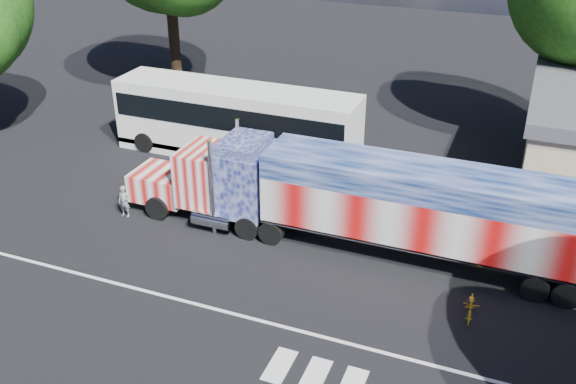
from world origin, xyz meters
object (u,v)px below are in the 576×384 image
at_px(coach_bus, 236,121).
at_px(bicycle, 471,306).
at_px(woman, 124,201).
at_px(semi_truck, 366,200).

relative_size(coach_bus, bicycle, 8.24).
xyz_separation_m(woman, bicycle, (15.39, -1.53, -0.32)).
bearing_deg(coach_bus, semi_truck, -35.84).
bearing_deg(woman, semi_truck, 3.46).
bearing_deg(bicycle, coach_bus, 142.69).
distance_m(semi_truck, coach_bus, 10.88).
bearing_deg(bicycle, semi_truck, 145.24).
distance_m(semi_truck, bicycle, 5.85).
height_order(semi_truck, woman, semi_truck).
bearing_deg(bicycle, woman, 171.55).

